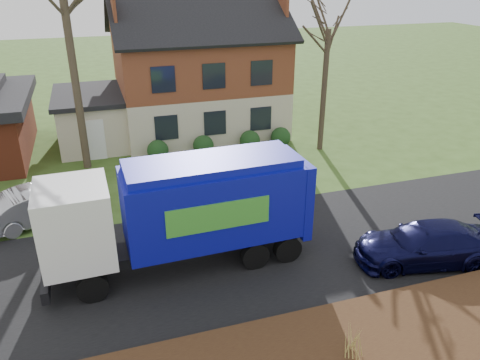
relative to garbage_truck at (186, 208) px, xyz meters
name	(u,v)px	position (x,y,z in m)	size (l,w,h in m)	color
ground	(237,256)	(1.69, -0.09, -2.10)	(120.00, 120.00, 0.00)	#334D19
road	(237,256)	(1.69, -0.09, -2.09)	(80.00, 7.00, 0.02)	black
main_house	(189,63)	(3.18, 13.82, 1.93)	(12.95, 8.95, 9.26)	beige
garbage_truck	(186,208)	(0.00, 0.00, 0.00)	(8.54, 2.47, 3.64)	black
silver_sedan	(41,204)	(-4.79, 4.63, -1.39)	(1.50, 4.30, 1.42)	#ABADB3
navy_wagon	(425,244)	(7.56, -2.30, -1.42)	(1.90, 4.68, 1.36)	black
tree_front_east	(330,7)	(9.14, 8.49, 5.23)	(3.25, 3.25, 9.01)	#3E3125
grass_clump_mid	(354,340)	(2.96, -5.54, -1.34)	(0.33, 0.27, 0.92)	tan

